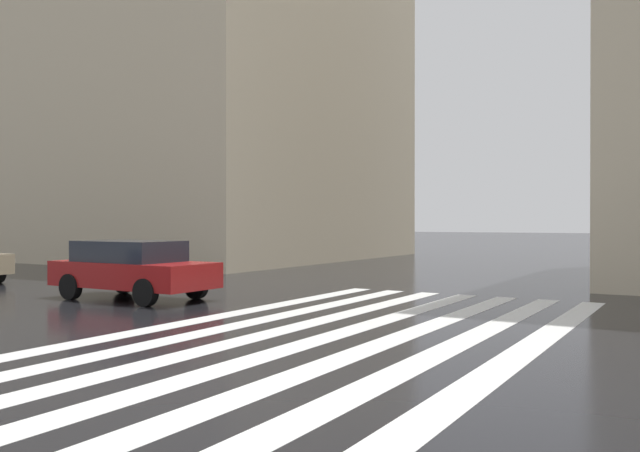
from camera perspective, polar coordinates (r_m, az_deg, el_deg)
ground_plane at (r=7.52m, az=-8.39°, el=-13.99°), size 220.00×220.00×0.00m
zebra_crossing at (r=11.15m, az=2.17°, el=-9.25°), size 13.00×6.50×0.01m
haussmann_block_mid at (r=37.41m, az=-12.02°, el=12.68°), size 17.23×20.26×20.12m
car_red at (r=16.38m, az=-16.09°, el=-3.54°), size 1.85×4.10×1.41m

